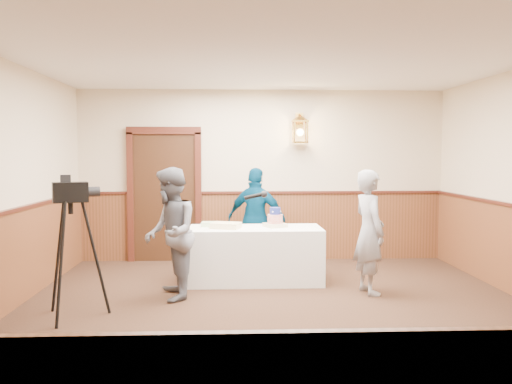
% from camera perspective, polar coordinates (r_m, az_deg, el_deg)
% --- Properties ---
extents(ground, '(7.00, 7.00, 0.00)m').
position_cam_1_polar(ground, '(5.71, 2.70, -13.82)').
color(ground, black).
rests_on(ground, ground).
extents(room_shell, '(6.02, 7.02, 2.81)m').
position_cam_1_polar(room_shell, '(5.89, 1.82, 1.79)').
color(room_shell, beige).
rests_on(room_shell, ground).
extents(display_table, '(1.80, 0.80, 0.75)m').
position_cam_1_polar(display_table, '(7.45, -0.07, -6.62)').
color(display_table, white).
rests_on(display_table, ground).
extents(tiered_cake, '(0.34, 0.34, 0.27)m').
position_cam_1_polar(tiered_cake, '(7.44, 2.02, -2.89)').
color(tiered_cake, beige).
rests_on(tiered_cake, display_table).
extents(sheet_cake_yellow, '(0.44, 0.38, 0.08)m').
position_cam_1_polar(sheet_cake_yellow, '(7.33, -3.18, -3.53)').
color(sheet_cake_yellow, '#FFE198').
rests_on(sheet_cake_yellow, display_table).
extents(sheet_cake_green, '(0.28, 0.23, 0.06)m').
position_cam_1_polar(sheet_cake_green, '(7.52, -4.74, -3.40)').
color(sheet_cake_green, '#AFD697').
rests_on(sheet_cake_green, display_table).
extents(interviewer, '(1.54, 0.87, 1.59)m').
position_cam_1_polar(interviewer, '(6.59, -9.00, -4.34)').
color(interviewer, slate).
rests_on(interviewer, ground).
extents(baker, '(0.48, 0.63, 1.56)m').
position_cam_1_polar(baker, '(6.93, 11.84, -4.13)').
color(baker, gray).
rests_on(baker, ground).
extents(assistant_p, '(0.98, 0.68, 1.55)m').
position_cam_1_polar(assistant_p, '(8.20, 0.04, -2.83)').
color(assistant_p, '#033351').
rests_on(assistant_p, ground).
extents(tv_camera_rig, '(0.57, 0.53, 1.45)m').
position_cam_1_polar(tv_camera_rig, '(6.12, -18.81, -6.52)').
color(tv_camera_rig, black).
rests_on(tv_camera_rig, ground).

